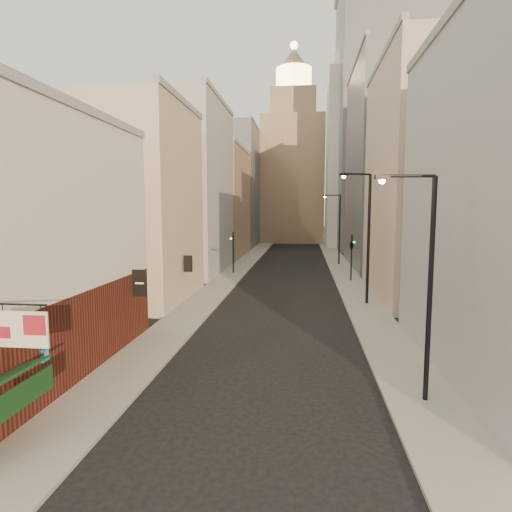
{
  "coord_description": "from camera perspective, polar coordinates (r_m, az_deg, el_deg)",
  "views": [
    {
      "loc": [
        1.71,
        -8.43,
        7.69
      ],
      "look_at": [
        -1.47,
        19.91,
        4.52
      ],
      "focal_mm": 30.0,
      "sensor_mm": 36.0,
      "label": 1
    }
  ],
  "objects": [
    {
      "name": "sidewalk_right",
      "position": [
        64.06,
        10.65,
        -0.6
      ],
      "size": [
        3.0,
        140.0,
        0.15
      ],
      "primitive_type": "cube",
      "color": "gray",
      "rests_on": "ground"
    },
    {
      "name": "clock_tower",
      "position": [
        100.95,
        4.95,
        11.97
      ],
      "size": [
        14.0,
        14.0,
        44.9
      ],
      "color": "#917155",
      "rests_on": "ground"
    },
    {
      "name": "streetlamp_far",
      "position": [
        59.04,
        10.85,
        4.06
      ],
      "size": [
        2.42,
        0.97,
        9.56
      ],
      "rotation": [
        0.0,
        0.0,
        -0.32
      ],
      "color": "black",
      "rests_on": "ground"
    },
    {
      "name": "sidewalk_left",
      "position": [
        64.41,
        -0.96,
        -0.45
      ],
      "size": [
        3.0,
        140.0,
        0.15
      ],
      "primitive_type": "cube",
      "color": "gray",
      "rests_on": "ground"
    },
    {
      "name": "left_bldg_wingrid",
      "position": [
        89.59,
        -2.43,
        9.09
      ],
      "size": [
        8.0,
        20.0,
        24.0
      ],
      "primitive_type": "cube",
      "color": "gray",
      "rests_on": "ground"
    },
    {
      "name": "right_bldg_beige",
      "position": [
        39.85,
        21.66,
        9.22
      ],
      "size": [
        8.0,
        16.0,
        20.0
      ],
      "primitive_type": "cube",
      "color": "tan",
      "rests_on": "ground"
    },
    {
      "name": "right_bldg_wingrid",
      "position": [
        59.56,
        16.66,
        11.19
      ],
      "size": [
        8.0,
        20.0,
        26.0
      ],
      "primitive_type": "cube",
      "color": "gray",
      "rests_on": "ground"
    },
    {
      "name": "left_bldg_grey",
      "position": [
        52.31,
        -8.9,
        8.79
      ],
      "size": [
        8.0,
        16.0,
        20.0
      ],
      "primitive_type": "cube",
      "color": "#94949A",
      "rests_on": "ground"
    },
    {
      "name": "near_building_left",
      "position": [
        21.62,
        -29.58,
        1.07
      ],
      "size": [
        8.3,
        23.04,
        12.3
      ],
      "color": "#552016",
      "rests_on": "ground"
    },
    {
      "name": "traffic_light_left",
      "position": [
        50.21,
        -3.07,
        1.5
      ],
      "size": [
        0.53,
        0.41,
        5.0
      ],
      "rotation": [
        0.0,
        0.0,
        3.07
      ],
      "color": "black",
      "rests_on": "ground"
    },
    {
      "name": "traffic_light_right",
      "position": [
        45.81,
        12.64,
        1.39
      ],
      "size": [
        0.63,
        0.61,
        5.0
      ],
      "rotation": [
        0.0,
        0.0,
        3.14
      ],
      "color": "black",
      "rests_on": "ground"
    },
    {
      "name": "streetlamp_near",
      "position": [
        17.68,
        21.56,
        -2.46
      ],
      "size": [
        2.35,
        0.43,
        8.97
      ],
      "rotation": [
        0.0,
        0.0,
        0.1
      ],
      "color": "black",
      "rests_on": "ground"
    },
    {
      "name": "streetlamp_mid",
      "position": [
        34.73,
        14.42,
        3.25
      ],
      "size": [
        2.58,
        1.23,
        10.4
      ],
      "rotation": [
        0.0,
        0.0,
        0.39
      ],
      "color": "black",
      "rests_on": "ground"
    },
    {
      "name": "left_bldg_beige",
      "position": [
        37.06,
        -15.41,
        6.59
      ],
      "size": [
        8.0,
        12.0,
        16.0
      ],
      "primitive_type": "cube",
      "color": "tan",
      "rests_on": "ground"
    },
    {
      "name": "highrise",
      "position": [
        89.77,
        17.57,
        17.6
      ],
      "size": [
        21.0,
        23.0,
        51.2
      ],
      "color": "gray",
      "rests_on": "ground"
    },
    {
      "name": "left_bldg_tan",
      "position": [
        69.79,
        -4.96,
        6.98
      ],
      "size": [
        8.0,
        18.0,
        17.0
      ],
      "primitive_type": "cube",
      "color": "#917155",
      "rests_on": "ground"
    },
    {
      "name": "white_tower",
      "position": [
        87.51,
        12.13,
        13.37
      ],
      "size": [
        8.0,
        8.0,
        41.5
      ],
      "color": "silver",
      "rests_on": "ground"
    }
  ]
}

